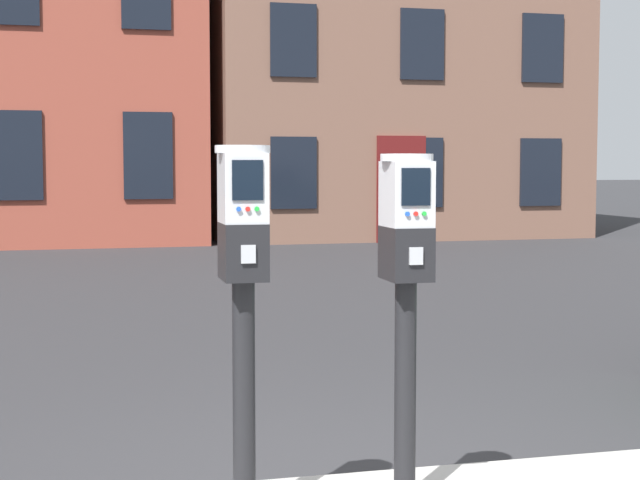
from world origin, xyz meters
TOP-DOWN VIEW (x-y plane):
  - parking_meter_near_kerb at (-0.66, -0.26)m, footprint 0.22×0.25m
  - parking_meter_twin_adjacent at (0.02, -0.26)m, footprint 0.22×0.25m
  - townhouse_cream_stone at (-2.05, 18.00)m, footprint 6.96×6.99m
  - townhouse_brick_corner at (5.62, 17.11)m, footprint 7.78×5.21m

SIDE VIEW (x-z plane):
  - parking_meter_twin_adjacent at x=0.02m, z-range 0.42..1.87m
  - parking_meter_near_kerb at x=-0.66m, z-range 0.42..1.91m
  - townhouse_cream_stone at x=-2.05m, z-range 0.00..9.28m
  - townhouse_brick_corner at x=5.62m, z-range 0.00..10.03m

